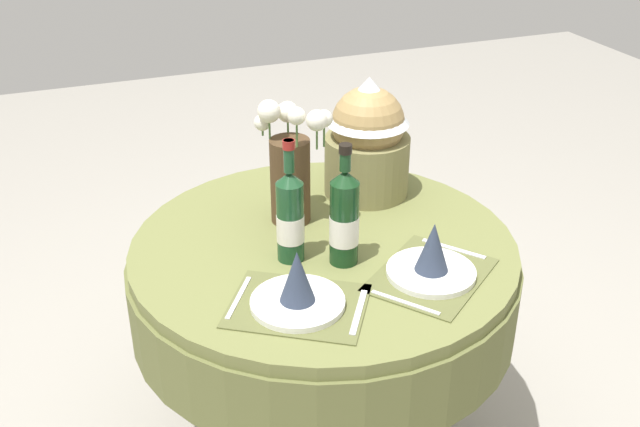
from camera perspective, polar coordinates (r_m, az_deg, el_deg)
dining_table at (r=2.26m, az=0.25°, el=-5.48°), size 1.14×1.14×0.75m
place_setting_left at (r=1.89m, az=-1.71°, el=-5.84°), size 0.43×0.40×0.16m
place_setting_right at (r=2.03m, az=8.43°, el=-3.55°), size 0.43×0.41×0.16m
flower_vase at (r=2.22m, az=-2.26°, el=3.59°), size 0.19×0.21×0.38m
wine_bottle_left at (r=2.03m, az=1.84°, el=-0.31°), size 0.08×0.08×0.35m
wine_bottle_centre at (r=2.04m, az=-2.26°, el=-0.19°), size 0.08×0.08×0.35m
gift_tub_back_right at (r=2.39m, az=3.62°, el=6.02°), size 0.27×0.27×0.39m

